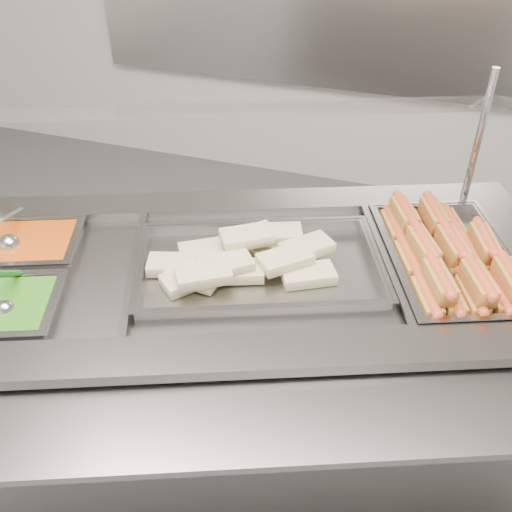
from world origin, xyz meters
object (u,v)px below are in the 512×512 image
(pan_hotdogs, at_px, (448,266))
(ladle, at_px, (9,243))
(steam_counter, at_px, (241,370))
(pan_wraps, at_px, (259,269))
(serving_spoon, at_px, (6,303))
(sneeze_guard, at_px, (234,113))

(pan_hotdogs, height_order, ladle, ladle)
(steam_counter, distance_m, pan_wraps, 0.39)
(pan_wraps, distance_m, serving_spoon, 0.64)
(steam_counter, height_order, serving_spoon, serving_spoon)
(pan_hotdogs, distance_m, serving_spoon, 1.15)
(steam_counter, relative_size, pan_hotdogs, 3.22)
(ladle, bearing_deg, pan_wraps, 11.90)
(ladle, bearing_deg, pan_hotdogs, 16.15)
(steam_counter, relative_size, sneeze_guard, 1.25)
(steam_counter, xyz_separation_m, serving_spoon, (-0.48, -0.34, 0.42))
(steam_counter, relative_size, pan_wraps, 2.63)
(pan_hotdogs, relative_size, ladle, 3.33)
(pan_hotdogs, bearing_deg, serving_spoon, -151.26)
(pan_hotdogs, xyz_separation_m, serving_spoon, (-1.01, -0.55, 0.05))
(steam_counter, distance_m, sneeze_guard, 0.78)
(ladle, relative_size, serving_spoon, 1.14)
(pan_wraps, relative_size, serving_spoon, 4.63)
(pan_hotdogs, xyz_separation_m, ladle, (-1.17, -0.34, 0.05))
(pan_wraps, xyz_separation_m, serving_spoon, (-0.53, -0.36, 0.03))
(pan_hotdogs, height_order, serving_spoon, serving_spoon)
(sneeze_guard, bearing_deg, ladle, -150.84)
(ladle, bearing_deg, serving_spoon, -54.14)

